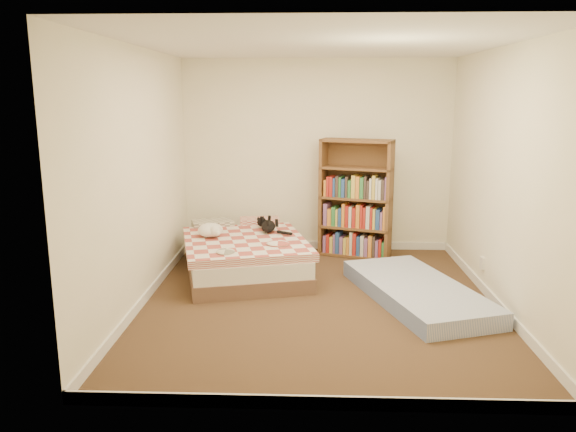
{
  "coord_description": "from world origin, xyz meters",
  "views": [
    {
      "loc": [
        -0.11,
        -5.36,
        2.05
      ],
      "look_at": [
        -0.32,
        0.3,
        0.82
      ],
      "focal_mm": 35.0,
      "sensor_mm": 36.0,
      "label": 1
    }
  ],
  "objects_px": {
    "bookshelf": "(355,214)",
    "black_cat": "(269,226)",
    "white_dog": "(211,230)",
    "floor_mattress": "(417,292)",
    "bed": "(244,254)"
  },
  "relations": [
    {
      "from": "bed",
      "to": "bookshelf",
      "type": "relative_size",
      "value": 1.38
    },
    {
      "from": "bed",
      "to": "black_cat",
      "type": "bearing_deg",
      "value": 28.75
    },
    {
      "from": "bed",
      "to": "floor_mattress",
      "type": "height_order",
      "value": "bed"
    },
    {
      "from": "bookshelf",
      "to": "floor_mattress",
      "type": "relative_size",
      "value": 0.79
    },
    {
      "from": "bed",
      "to": "black_cat",
      "type": "height_order",
      "value": "black_cat"
    },
    {
      "from": "bookshelf",
      "to": "white_dog",
      "type": "xyz_separation_m",
      "value": [
        -1.72,
        -0.81,
        -0.04
      ]
    },
    {
      "from": "floor_mattress",
      "to": "bed",
      "type": "bearing_deg",
      "value": 137.31
    },
    {
      "from": "bookshelf",
      "to": "floor_mattress",
      "type": "bearing_deg",
      "value": -53.55
    },
    {
      "from": "bed",
      "to": "white_dog",
      "type": "relative_size",
      "value": 5.76
    },
    {
      "from": "black_cat",
      "to": "white_dog",
      "type": "bearing_deg",
      "value": 178.76
    },
    {
      "from": "floor_mattress",
      "to": "black_cat",
      "type": "height_order",
      "value": "black_cat"
    },
    {
      "from": "bed",
      "to": "white_dog",
      "type": "height_order",
      "value": "white_dog"
    },
    {
      "from": "floor_mattress",
      "to": "white_dog",
      "type": "height_order",
      "value": "white_dog"
    },
    {
      "from": "black_cat",
      "to": "white_dog",
      "type": "height_order",
      "value": "white_dog"
    },
    {
      "from": "bookshelf",
      "to": "black_cat",
      "type": "distance_m",
      "value": 1.18
    }
  ]
}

